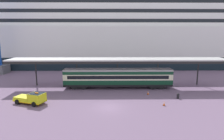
% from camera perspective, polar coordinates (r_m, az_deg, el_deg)
% --- Properties ---
extents(ground_plane, '(400.00, 400.00, 0.00)m').
position_cam_1_polar(ground_plane, '(30.18, -0.86, -11.13)').
color(ground_plane, slate).
extents(cruise_ship, '(120.27, 28.46, 34.47)m').
position_cam_1_polar(cruise_ship, '(74.79, 8.32, 10.95)').
color(cruise_ship, black).
rests_on(cruise_ship, ground).
extents(platform_canopy, '(45.09, 5.06, 6.20)m').
position_cam_1_polar(platform_canopy, '(40.09, 1.76, 2.99)').
color(platform_canopy, '#BDBDBD').
rests_on(platform_canopy, ground).
extents(train_carriage, '(22.43, 2.81, 4.11)m').
position_cam_1_polar(train_carriage, '(40.30, 1.75, -2.21)').
color(train_carriage, black).
rests_on(train_carriage, ground).
extents(service_truck, '(5.58, 3.66, 2.02)m').
position_cam_1_polar(service_truck, '(34.01, -22.59, -7.68)').
color(service_truck, yellow).
rests_on(service_truck, ground).
extents(traffic_cone_near, '(0.36, 0.36, 0.72)m').
position_cam_1_polar(traffic_cone_near, '(31.99, 15.21, -9.57)').
color(traffic_cone_near, black).
rests_on(traffic_cone_near, ground).
extents(traffic_cone_mid, '(0.36, 0.36, 0.71)m').
position_cam_1_polar(traffic_cone_mid, '(37.03, 10.65, -6.65)').
color(traffic_cone_mid, black).
rests_on(traffic_cone_mid, ground).
extents(quay_bollard, '(0.48, 0.48, 0.96)m').
position_cam_1_polar(quay_bollard, '(36.06, 19.01, -7.23)').
color(quay_bollard, black).
rests_on(quay_bollard, ground).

